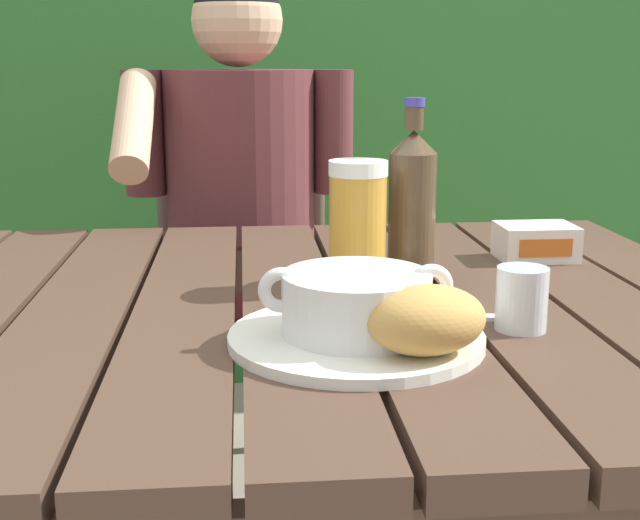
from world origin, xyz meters
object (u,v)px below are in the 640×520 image
(person_eating, at_px, (240,210))
(beer_bottle, at_px, (412,203))
(serving_plate, at_px, (356,338))
(bread_roll, at_px, (427,320))
(table_knife, at_px, (459,316))
(soup_bowl, at_px, (356,301))
(beer_glass, at_px, (358,225))
(water_glass_small, at_px, (522,299))
(chair_near_diner, at_px, (243,293))
(butter_tub, at_px, (536,242))

(person_eating, height_order, beer_bottle, person_eating)
(serving_plate, distance_m, beer_bottle, 0.31)
(bread_roll, bearing_deg, table_knife, 63.66)
(beer_bottle, bearing_deg, serving_plate, -112.90)
(beer_bottle, bearing_deg, bread_roll, -98.77)
(soup_bowl, relative_size, beer_glass, 1.23)
(water_glass_small, bearing_deg, bread_roll, -142.51)
(bread_roll, distance_m, water_glass_small, 0.17)
(chair_near_diner, bearing_deg, butter_tub, -58.67)
(bread_roll, bearing_deg, water_glass_small, 37.49)
(bread_roll, bearing_deg, chair_near_diner, 98.86)
(beer_bottle, relative_size, table_knife, 1.52)
(table_knife, bearing_deg, serving_plate, -150.98)
(soup_bowl, xyz_separation_m, butter_tub, (0.33, 0.37, -0.02))
(serving_plate, xyz_separation_m, beer_glass, (0.03, 0.23, 0.08))
(chair_near_diner, xyz_separation_m, water_glass_small, (0.32, -1.09, 0.29))
(person_eating, distance_m, serving_plate, 0.92)
(beer_bottle, bearing_deg, person_eating, 110.45)
(chair_near_diner, relative_size, beer_bottle, 3.89)
(serving_plate, bearing_deg, soup_bowl, 97.13)
(serving_plate, height_order, bread_roll, bread_roll)
(person_eating, relative_size, bread_roll, 8.39)
(beer_glass, height_order, water_glass_small, beer_glass)
(chair_near_diner, bearing_deg, person_eating, -90.82)
(serving_plate, bearing_deg, beer_glass, 81.97)
(beer_bottle, relative_size, butter_tub, 2.17)
(beer_glass, distance_m, beer_bottle, 0.09)
(chair_near_diner, xyz_separation_m, table_knife, (0.26, -1.04, 0.26))
(soup_bowl, bearing_deg, beer_glass, 81.97)
(serving_plate, relative_size, table_knife, 1.69)
(soup_bowl, height_order, beer_glass, beer_glass)
(chair_near_diner, height_order, water_glass_small, chair_near_diner)
(soup_bowl, distance_m, beer_glass, 0.24)
(soup_bowl, xyz_separation_m, beer_bottle, (0.11, 0.27, 0.06))
(beer_bottle, bearing_deg, table_knife, -84.34)
(table_knife, bearing_deg, soup_bowl, -150.98)
(person_eating, height_order, table_knife, person_eating)
(serving_plate, distance_m, water_glass_small, 0.20)
(butter_tub, height_order, table_knife, butter_tub)
(bread_roll, height_order, table_knife, bread_roll)
(beer_bottle, bearing_deg, butter_tub, 24.86)
(table_knife, bearing_deg, water_glass_small, -36.11)
(bread_roll, bearing_deg, serving_plate, 130.60)
(water_glass_small, bearing_deg, beer_glass, 128.88)
(butter_tub, bearing_deg, person_eating, 129.99)
(chair_near_diner, bearing_deg, beer_glass, -80.00)
(soup_bowl, bearing_deg, serving_plate, -82.87)
(beer_glass, xyz_separation_m, beer_bottle, (0.08, 0.04, 0.02))
(person_eating, bearing_deg, beer_bottle, -69.55)
(beer_glass, relative_size, beer_bottle, 0.68)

